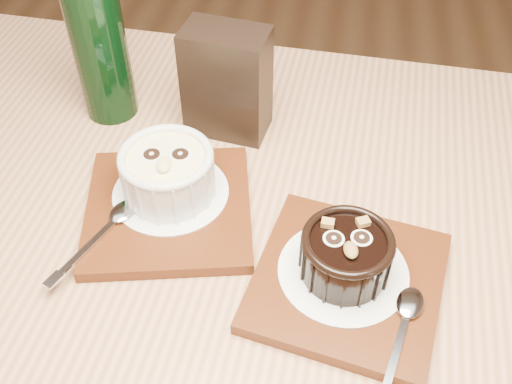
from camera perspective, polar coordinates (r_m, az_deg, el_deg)
table at (r=0.71m, az=-1.77°, el=-10.32°), size 1.25×0.87×0.75m
tray_left at (r=0.67m, az=-8.31°, el=-1.61°), size 0.21×0.21×0.01m
doily_left at (r=0.68m, az=-8.12°, el=-0.02°), size 0.13×0.13×0.00m
ramekin_white at (r=0.65m, az=-8.41°, el=1.96°), size 0.10×0.10×0.06m
spoon_left at (r=0.65m, az=-14.49°, el=-3.72°), size 0.08×0.13×0.01m
tray_right at (r=0.61m, az=8.69°, el=-8.45°), size 0.21×0.21×0.01m
doily_right at (r=0.61m, az=8.29°, el=-7.48°), size 0.13×0.13×0.00m
ramekin_dark at (r=0.58m, az=8.58°, el=-5.80°), size 0.09×0.09×0.05m
spoon_right at (r=0.57m, az=13.70°, el=-12.90°), size 0.06×0.14×0.01m
condiment_stand at (r=0.74m, az=-2.79°, el=10.39°), size 0.11×0.08×0.14m
green_bottle at (r=0.78m, az=-14.66°, el=13.29°), size 0.07×0.07×0.25m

